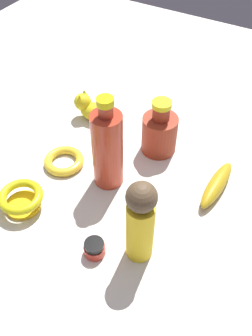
# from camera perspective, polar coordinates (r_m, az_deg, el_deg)

# --- Properties ---
(ground) EXTENTS (2.00, 2.00, 0.00)m
(ground) POSITION_cam_1_polar(r_m,az_deg,el_deg) (0.96, 0.00, -2.88)
(ground) COLOR silver
(person_figure_adult) EXTENTS (0.08, 0.08, 0.22)m
(person_figure_adult) POSITION_cam_1_polar(r_m,az_deg,el_deg) (0.75, 2.21, -8.12)
(person_figure_adult) COLOR yellow
(person_figure_adult) RESTS_ON ground
(bottle_short) EXTENTS (0.10, 0.10, 0.16)m
(bottle_short) POSITION_cam_1_polar(r_m,az_deg,el_deg) (1.02, 5.11, 5.49)
(bottle_short) COLOR maroon
(bottle_short) RESTS_ON ground
(cat_figurine) EXTENTS (0.14, 0.07, 0.09)m
(cat_figurine) POSITION_cam_1_polar(r_m,az_deg,el_deg) (1.14, -5.11, 8.91)
(cat_figurine) COLOR gold
(cat_figurine) RESTS_ON ground
(bangle) EXTENTS (0.11, 0.11, 0.02)m
(bangle) POSITION_cam_1_polar(r_m,az_deg,el_deg) (1.02, -9.40, 1.06)
(bangle) COLOR yellow
(bangle) RESTS_ON ground
(banana) EXTENTS (0.05, 0.17, 0.04)m
(banana) POSITION_cam_1_polar(r_m,az_deg,el_deg) (0.96, 13.61, -2.46)
(banana) COLOR #B28F18
(banana) RESTS_ON ground
(nail_polish_jar) EXTENTS (0.05, 0.05, 0.04)m
(nail_polish_jar) POSITION_cam_1_polar(r_m,az_deg,el_deg) (0.83, -4.81, -12.03)
(nail_polish_jar) COLOR red
(nail_polish_jar) RESTS_ON ground
(bowl) EXTENTS (0.11, 0.11, 0.05)m
(bowl) POSITION_cam_1_polar(r_m,az_deg,el_deg) (0.93, -15.60, -4.51)
(bowl) COLOR yellow
(bowl) RESTS_ON ground
(bottle_tall) EXTENTS (0.08, 0.08, 0.26)m
(bottle_tall) POSITION_cam_1_polar(r_m,az_deg,el_deg) (0.90, -2.83, 2.98)
(bottle_tall) COLOR #AD3622
(bottle_tall) RESTS_ON ground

